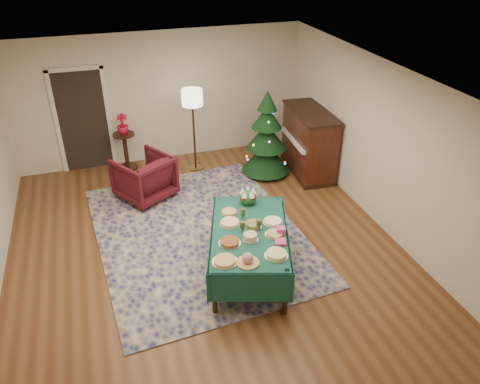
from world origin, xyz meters
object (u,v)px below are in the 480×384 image
object	(u,v)px
buffet_table	(249,239)
gift_box	(281,231)
floor_lamp	(192,103)
potted_plant	(123,128)
side_table	(126,152)
armchair	(144,176)
christmas_tree	(266,138)
piano	(309,143)

from	to	relation	value
buffet_table	gift_box	distance (m)	0.49
floor_lamp	potted_plant	world-z (taller)	floor_lamp
gift_box	floor_lamp	xyz separation A→B (m)	(-0.38, 3.69, 0.67)
buffet_table	side_table	bearing A→B (deg)	108.78
floor_lamp	armchair	bearing A→B (deg)	-143.82
buffet_table	floor_lamp	distance (m)	3.59
buffet_table	christmas_tree	bearing A→B (deg)	64.88
piano	gift_box	bearing A→B (deg)	-121.93
buffet_table	armchair	world-z (taller)	armchair
armchair	side_table	distance (m)	1.32
piano	christmas_tree	bearing A→B (deg)	167.80
buffet_table	piano	world-z (taller)	piano
buffet_table	christmas_tree	size ratio (longest dim) A/B	1.21
gift_box	side_table	bearing A→B (deg)	112.77
armchair	side_table	size ratio (longest dim) A/B	1.18
buffet_table	side_table	size ratio (longest dim) A/B	2.72
armchair	side_table	world-z (taller)	armchair
gift_box	christmas_tree	xyz separation A→B (m)	(0.94, 3.05, 0.01)
floor_lamp	christmas_tree	distance (m)	1.61
armchair	buffet_table	bearing A→B (deg)	82.78
christmas_tree	potted_plant	bearing A→B (deg)	157.71
gift_box	potted_plant	distance (m)	4.50
floor_lamp	potted_plant	xyz separation A→B (m)	(-1.35, 0.46, -0.55)
christmas_tree	gift_box	bearing A→B (deg)	-107.07
armchair	potted_plant	world-z (taller)	potted_plant
buffet_table	potted_plant	bearing A→B (deg)	108.78
buffet_table	piano	size ratio (longest dim) A/B	1.36
side_table	potted_plant	distance (m)	0.52
gift_box	piano	xyz separation A→B (m)	(1.79, 2.86, -0.14)
side_table	christmas_tree	distance (m)	2.92
buffet_table	side_table	xyz separation A→B (m)	(-1.34, 3.94, -0.21)
floor_lamp	potted_plant	size ratio (longest dim) A/B	4.15
piano	buffet_table	bearing A→B (deg)	-129.36
buffet_table	side_table	distance (m)	4.17
buffet_table	armchair	xyz separation A→B (m)	(-1.14, 2.64, -0.13)
buffet_table	armchair	size ratio (longest dim) A/B	2.32
gift_box	buffet_table	bearing A→B (deg)	153.16
side_table	buffet_table	bearing A→B (deg)	-71.22
armchair	floor_lamp	world-z (taller)	floor_lamp
potted_plant	christmas_tree	bearing A→B (deg)	-22.29
floor_lamp	christmas_tree	world-z (taller)	christmas_tree
gift_box	armchair	xyz separation A→B (m)	(-1.54, 2.84, -0.32)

